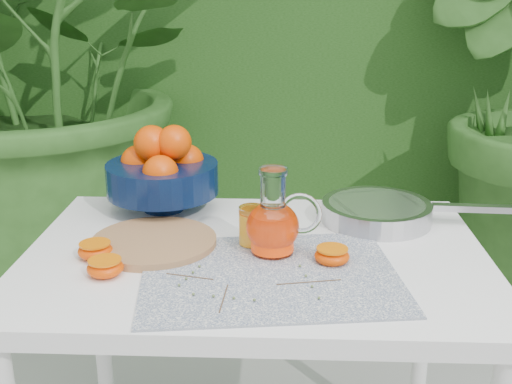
{
  "coord_description": "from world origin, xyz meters",
  "views": [
    {
      "loc": [
        -0.07,
        -1.3,
        1.31
      ],
      "look_at": [
        -0.12,
        -0.01,
        0.88
      ],
      "focal_mm": 45.0,
      "sensor_mm": 36.0,
      "label": 1
    }
  ],
  "objects_px": {
    "fruit_bowl": "(162,171)",
    "juice_pitcher": "(274,224)",
    "cutting_board": "(154,242)",
    "saute_pan": "(378,211)",
    "white_table": "(256,286)"
  },
  "relations": [
    {
      "from": "cutting_board",
      "to": "saute_pan",
      "type": "relative_size",
      "value": 0.59
    },
    {
      "from": "juice_pitcher",
      "to": "saute_pan",
      "type": "bearing_deg",
      "value": 39.35
    },
    {
      "from": "cutting_board",
      "to": "fruit_bowl",
      "type": "height_order",
      "value": "fruit_bowl"
    },
    {
      "from": "cutting_board",
      "to": "fruit_bowl",
      "type": "xyz_separation_m",
      "value": [
        -0.02,
        0.24,
        0.09
      ]
    },
    {
      "from": "cutting_board",
      "to": "fruit_bowl",
      "type": "bearing_deg",
      "value": 94.87
    },
    {
      "from": "white_table",
      "to": "fruit_bowl",
      "type": "relative_size",
      "value": 3.17
    },
    {
      "from": "saute_pan",
      "to": "white_table",
      "type": "bearing_deg",
      "value": -146.04
    },
    {
      "from": "fruit_bowl",
      "to": "saute_pan",
      "type": "distance_m",
      "value": 0.55
    },
    {
      "from": "fruit_bowl",
      "to": "cutting_board",
      "type": "bearing_deg",
      "value": -85.13
    },
    {
      "from": "white_table",
      "to": "fruit_bowl",
      "type": "height_order",
      "value": "fruit_bowl"
    },
    {
      "from": "fruit_bowl",
      "to": "juice_pitcher",
      "type": "bearing_deg",
      "value": -43.59
    },
    {
      "from": "saute_pan",
      "to": "fruit_bowl",
      "type": "bearing_deg",
      "value": 172.98
    },
    {
      "from": "fruit_bowl",
      "to": "juice_pitcher",
      "type": "relative_size",
      "value": 1.68
    },
    {
      "from": "white_table",
      "to": "saute_pan",
      "type": "bearing_deg",
      "value": 33.96
    },
    {
      "from": "fruit_bowl",
      "to": "saute_pan",
      "type": "relative_size",
      "value": 0.67
    }
  ]
}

